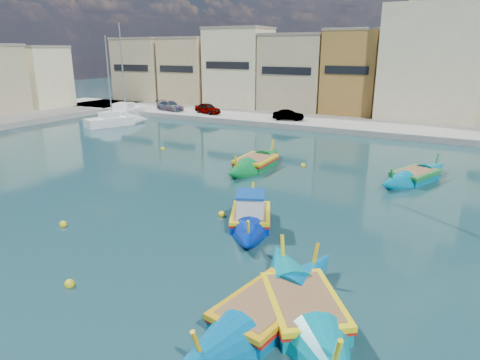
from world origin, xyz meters
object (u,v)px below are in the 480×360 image
Objects in this scene: luzzu_green at (256,164)px; yacht_midnorth at (123,121)px; luzzu_cyan_south at (303,310)px; luzzu_blue_cabin at (251,218)px; yacht_north at (131,112)px; luzzu_blue_south at (266,311)px; luzzu_cyan_mid at (415,177)px; church_block at (435,46)px.

luzzu_green is 0.80× the size of yacht_midnorth.
luzzu_green reaches higher than luzzu_cyan_south.
luzzu_blue_cabin is 37.81m from yacht_north.
luzzu_green is 17.80m from luzzu_blue_south.
luzzu_cyan_mid is 37.43m from yacht_north.
luzzu_blue_cabin is (-4.30, -36.09, -8.09)m from church_block.
luzzu_green is 0.92× the size of luzzu_blue_south.
luzzu_cyan_mid is 17.29m from luzzu_cyan_south.
luzzu_blue_cabin is at bearing -36.23° from yacht_midnorth.
luzzu_cyan_south is (0.99, 0.62, 0.01)m from luzzu_blue_south.
yacht_north is at bearing 149.01° from luzzu_green.
luzzu_blue_south is at bearing -62.86° from luzzu_green.
luzzu_cyan_south is at bearing -39.08° from yacht_midnorth.
luzzu_cyan_mid is 0.98× the size of luzzu_green.
yacht_north reaches higher than luzzu_cyan_south.
luzzu_green is at bearing -107.76° from church_block.
yacht_north reaches higher than luzzu_blue_cabin.
yacht_north reaches higher than yacht_midnorth.
luzzu_green is 28.91m from yacht_north.
luzzu_blue_cabin is 10.22m from luzzu_green.
church_block is at bearing 72.24° from luzzu_green.
luzzu_blue_south is (-0.47, -42.64, -8.15)m from church_block.
luzzu_cyan_south is (0.53, -42.02, -8.14)m from church_block.
yacht_midnorth is (-31.37, 7.22, 0.16)m from luzzu_cyan_mid.
luzzu_blue_cabin is at bearing -65.23° from luzzu_green.
yacht_midnorth is at bearing 143.77° from luzzu_blue_cabin.
church_block is 2.35× the size of luzzu_green.
luzzu_cyan_south is at bearing 32.18° from luzzu_blue_south.
luzzu_cyan_south is (9.11, -15.22, -0.00)m from luzzu_green.
yacht_north is at bearing 140.25° from luzzu_blue_cabin.
luzzu_blue_cabin is 0.91× the size of luzzu_green.
yacht_midnorth is (3.78, -5.64, -0.07)m from yacht_north.
luzzu_cyan_mid is 32.19m from yacht_midnorth.
luzzu_cyan_mid is at bearing -85.90° from church_block.
yacht_north is at bearing -160.35° from church_block.
church_block is at bearing 19.65° from yacht_north.
luzzu_cyan_mid is 0.78× the size of yacht_midnorth.
luzzu_cyan_south is 38.80m from yacht_midnorth.
yacht_midnorth is (-29.13, 25.09, 0.14)m from luzzu_blue_south.
luzzu_green is (-4.28, 9.28, -0.04)m from luzzu_blue_cabin.
church_block is 1.88× the size of yacht_midnorth.
luzzu_cyan_mid is 0.67× the size of yacht_north.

